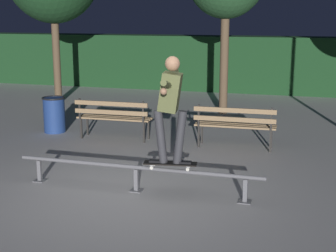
% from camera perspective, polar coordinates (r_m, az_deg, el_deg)
% --- Properties ---
extents(ground_plane, '(90.00, 90.00, 0.00)m').
position_cam_1_polar(ground_plane, '(7.42, -4.08, -7.88)').
color(ground_plane, '#ADAAA8').
extents(hedge_backdrop, '(24.00, 1.20, 1.87)m').
position_cam_1_polar(hedge_backdrop, '(17.21, 8.07, 7.14)').
color(hedge_backdrop, '#193D1E').
rests_on(hedge_backdrop, ground).
extents(grind_rail, '(3.86, 0.18, 0.40)m').
position_cam_1_polar(grind_rail, '(7.45, -3.70, -5.25)').
color(grind_rail, slate).
rests_on(grind_rail, ground).
extents(skateboard, '(0.80, 0.31, 0.09)m').
position_cam_1_polar(skateboard, '(7.25, 0.26, -4.38)').
color(skateboard, black).
rests_on(skateboard, grind_rail).
extents(skateboarder, '(0.63, 1.40, 1.56)m').
position_cam_1_polar(skateboarder, '(7.02, 0.29, 2.93)').
color(skateboarder, black).
rests_on(skateboarder, skateboard).
extents(park_bench_leftmost, '(1.61, 0.45, 0.88)m').
position_cam_1_polar(park_bench_leftmost, '(10.45, -6.37, 1.28)').
color(park_bench_leftmost, '#282623').
rests_on(park_bench_leftmost, ground).
extents(park_bench_left_center, '(1.61, 0.45, 0.88)m').
position_cam_1_polar(park_bench_left_center, '(9.77, 7.75, 0.42)').
color(park_bench_left_center, '#282623').
rests_on(park_bench_left_center, ground).
extents(trash_can, '(0.52, 0.52, 0.80)m').
position_cam_1_polar(trash_can, '(11.40, -13.02, 1.36)').
color(trash_can, navy).
rests_on(trash_can, ground).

